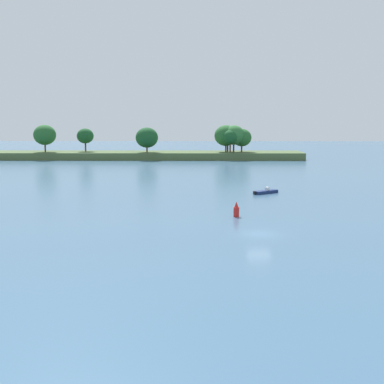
# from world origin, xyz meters

# --- Properties ---
(ground_plane) EXTENTS (400.00, 400.00, 0.00)m
(ground_plane) POSITION_xyz_m (0.00, 0.00, 0.00)
(ground_plane) COLOR #3D607F
(treeline_island) EXTENTS (95.18, 11.93, 9.74)m
(treeline_island) POSITION_xyz_m (-20.18, 95.62, 3.03)
(treeline_island) COLOR #4C6038
(treeline_island) RESTS_ON ground
(fishing_skiff) EXTENTS (4.27, 3.59, 1.00)m
(fishing_skiff) POSITION_xyz_m (4.43, 28.79, 0.27)
(fishing_skiff) COLOR navy
(fishing_skiff) RESTS_ON ground
(channel_buoy_red) EXTENTS (0.70, 0.70, 1.90)m
(channel_buoy_red) POSITION_xyz_m (-1.73, 9.37, 0.81)
(channel_buoy_red) COLOR red
(channel_buoy_red) RESTS_ON ground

